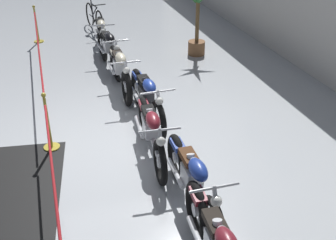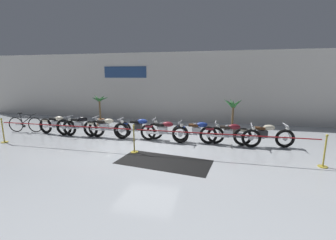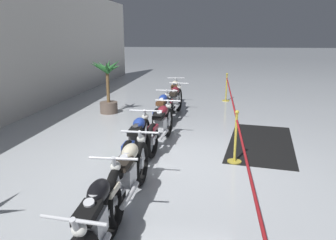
{
  "view_description": "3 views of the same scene",
  "coord_description": "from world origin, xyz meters",
  "px_view_note": "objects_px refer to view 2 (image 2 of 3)",
  "views": [
    {
      "loc": [
        6.33,
        -1.0,
        4.0
      ],
      "look_at": [
        0.57,
        0.77,
        0.61
      ],
      "focal_mm": 45.0,
      "sensor_mm": 36.0,
      "label": 1
    },
    {
      "loc": [
        2.82,
        -8.61,
        2.8
      ],
      "look_at": [
        0.76,
        0.67,
        0.92
      ],
      "focal_mm": 24.0,
      "sensor_mm": 36.0,
      "label": 2
    },
    {
      "loc": [
        -6.31,
        -0.69,
        2.45
      ],
      "look_at": [
        -0.16,
        0.2,
        0.82
      ],
      "focal_mm": 35.0,
      "sensor_mm": 36.0,
      "label": 3
    }
  ],
  "objects_px": {
    "motorcycle_black_1": "(80,126)",
    "motorcycle_blue_5": "(198,132)",
    "motorcycle_maroon_6": "(230,134)",
    "potted_palm_left_of_row": "(232,117)",
    "motorcycle_cream_0": "(57,125)",
    "bicycle": "(26,124)",
    "potted_palm_right_of_row": "(100,110)",
    "motorcycle_cream_2": "(106,128)",
    "stanchion_mid_right": "(324,156)",
    "floor_banner": "(164,162)",
    "stanchion_far_left": "(101,131)",
    "motorcycle_maroon_4": "(164,131)",
    "stanchion_mid_left": "(134,143)",
    "motorcycle_blue_3": "(139,128)",
    "motorcycle_cream_7": "(264,135)"
  },
  "relations": [
    {
      "from": "motorcycle_black_1",
      "to": "motorcycle_blue_5",
      "type": "xyz_separation_m",
      "value": [
        5.48,
        0.17,
        -0.02
      ]
    },
    {
      "from": "motorcycle_maroon_6",
      "to": "potted_palm_left_of_row",
      "type": "xyz_separation_m",
      "value": [
        0.22,
        2.16,
        0.32
      ]
    },
    {
      "from": "motorcycle_cream_0",
      "to": "potted_palm_left_of_row",
      "type": "xyz_separation_m",
      "value": [
        8.24,
        2.15,
        0.32
      ]
    },
    {
      "from": "motorcycle_black_1",
      "to": "bicycle",
      "type": "xyz_separation_m",
      "value": [
        -3.16,
        0.11,
        -0.09
      ]
    },
    {
      "from": "potted_palm_right_of_row",
      "to": "motorcycle_black_1",
      "type": "bearing_deg",
      "value": -83.4
    },
    {
      "from": "motorcycle_cream_2",
      "to": "stanchion_mid_right",
      "type": "xyz_separation_m",
      "value": [
        8.23,
        -1.63,
        -0.11
      ]
    },
    {
      "from": "motorcycle_cream_0",
      "to": "bicycle",
      "type": "distance_m",
      "value": 1.91
    },
    {
      "from": "floor_banner",
      "to": "stanchion_far_left",
      "type": "bearing_deg",
      "value": 173.48
    },
    {
      "from": "motorcycle_black_1",
      "to": "stanchion_mid_right",
      "type": "bearing_deg",
      "value": -9.65
    },
    {
      "from": "motorcycle_cream_0",
      "to": "potted_palm_left_of_row",
      "type": "distance_m",
      "value": 8.52
    },
    {
      "from": "motorcycle_blue_5",
      "to": "motorcycle_maroon_4",
      "type": "bearing_deg",
      "value": -171.86
    },
    {
      "from": "potted_palm_right_of_row",
      "to": "motorcycle_maroon_6",
      "type": "bearing_deg",
      "value": -18.67
    },
    {
      "from": "motorcycle_cream_0",
      "to": "floor_banner",
      "type": "distance_m",
      "value": 6.3
    },
    {
      "from": "motorcycle_maroon_4",
      "to": "stanchion_mid_right",
      "type": "xyz_separation_m",
      "value": [
        5.48,
        -1.59,
        -0.12
      ]
    },
    {
      "from": "motorcycle_black_1",
      "to": "motorcycle_cream_2",
      "type": "height_order",
      "value": "motorcycle_black_1"
    },
    {
      "from": "motorcycle_black_1",
      "to": "stanchion_far_left",
      "type": "xyz_separation_m",
      "value": [
        2.0,
        -1.62,
        0.26
      ]
    },
    {
      "from": "stanchion_mid_left",
      "to": "floor_banner",
      "type": "relative_size",
      "value": 0.35
    },
    {
      "from": "motorcycle_cream_2",
      "to": "stanchion_far_left",
      "type": "xyz_separation_m",
      "value": [
        0.7,
        -1.63,
        0.28
      ]
    },
    {
      "from": "motorcycle_cream_0",
      "to": "potted_palm_right_of_row",
      "type": "xyz_separation_m",
      "value": [
        0.97,
        2.37,
        0.4
      ]
    },
    {
      "from": "motorcycle_maroon_6",
      "to": "stanchion_mid_right",
      "type": "xyz_separation_m",
      "value": [
        2.76,
        -1.63,
        -0.12
      ]
    },
    {
      "from": "motorcycle_cream_0",
      "to": "motorcycle_maroon_6",
      "type": "xyz_separation_m",
      "value": [
        8.02,
        -0.01,
        0.0
      ]
    },
    {
      "from": "stanchion_far_left",
      "to": "stanchion_mid_right",
      "type": "height_order",
      "value": "same"
    },
    {
      "from": "motorcycle_black_1",
      "to": "floor_banner",
      "type": "distance_m",
      "value": 5.16
    },
    {
      "from": "motorcycle_cream_2",
      "to": "motorcycle_blue_3",
      "type": "xyz_separation_m",
      "value": [
        1.52,
        0.21,
        0.01
      ]
    },
    {
      "from": "motorcycle_blue_3",
      "to": "motorcycle_cream_7",
      "type": "distance_m",
      "value": 5.27
    },
    {
      "from": "motorcycle_cream_7",
      "to": "stanchion_mid_right",
      "type": "distance_m",
      "value": 2.3
    },
    {
      "from": "bicycle",
      "to": "motorcycle_blue_5",
      "type": "bearing_deg",
      "value": 0.45
    },
    {
      "from": "motorcycle_cream_7",
      "to": "motorcycle_black_1",
      "type": "bearing_deg",
      "value": -178.79
    },
    {
      "from": "motorcycle_maroon_6",
      "to": "potted_palm_left_of_row",
      "type": "height_order",
      "value": "potted_palm_left_of_row"
    },
    {
      "from": "motorcycle_blue_3",
      "to": "motorcycle_maroon_6",
      "type": "distance_m",
      "value": 3.95
    },
    {
      "from": "motorcycle_maroon_6",
      "to": "stanchion_far_left",
      "type": "distance_m",
      "value": 5.05
    },
    {
      "from": "floor_banner",
      "to": "motorcycle_cream_0",
      "type": "bearing_deg",
      "value": 166.47
    },
    {
      "from": "motorcycle_cream_2",
      "to": "motorcycle_cream_7",
      "type": "distance_m",
      "value": 6.8
    },
    {
      "from": "motorcycle_cream_0",
      "to": "motorcycle_blue_3",
      "type": "height_order",
      "value": "motorcycle_cream_0"
    },
    {
      "from": "potted_palm_right_of_row",
      "to": "motorcycle_cream_2",
      "type": "bearing_deg",
      "value": -56.43
    },
    {
      "from": "floor_banner",
      "to": "motorcycle_cream_2",
      "type": "bearing_deg",
      "value": 153.08
    },
    {
      "from": "motorcycle_cream_2",
      "to": "stanchion_mid_left",
      "type": "xyz_separation_m",
      "value": [
        1.99,
        -1.63,
        -0.11
      ]
    },
    {
      "from": "stanchion_mid_right",
      "to": "stanchion_mid_left",
      "type": "bearing_deg",
      "value": 180.0
    },
    {
      "from": "motorcycle_blue_3",
      "to": "stanchion_mid_right",
      "type": "relative_size",
      "value": 2.12
    },
    {
      "from": "motorcycle_maroon_4",
      "to": "floor_banner",
      "type": "relative_size",
      "value": 0.71
    },
    {
      "from": "motorcycle_blue_5",
      "to": "floor_banner",
      "type": "relative_size",
      "value": 0.73
    },
    {
      "from": "motorcycle_cream_0",
      "to": "stanchion_mid_left",
      "type": "relative_size",
      "value": 2.07
    },
    {
      "from": "motorcycle_black_1",
      "to": "bicycle",
      "type": "bearing_deg",
      "value": 178.05
    },
    {
      "from": "potted_palm_right_of_row",
      "to": "stanchion_far_left",
      "type": "distance_m",
      "value": 4.62
    },
    {
      "from": "motorcycle_black_1",
      "to": "bicycle",
      "type": "relative_size",
      "value": 1.4
    },
    {
      "from": "bicycle",
      "to": "motorcycle_cream_0",
      "type": "bearing_deg",
      "value": -2.49
    },
    {
      "from": "motorcycle_blue_5",
      "to": "stanchion_mid_right",
      "type": "distance_m",
      "value": 4.44
    },
    {
      "from": "stanchion_far_left",
      "to": "motorcycle_cream_2",
      "type": "bearing_deg",
      "value": 113.16
    },
    {
      "from": "motorcycle_cream_0",
      "to": "motorcycle_cream_7",
      "type": "xyz_separation_m",
      "value": [
        9.35,
        0.15,
        -0.0
      ]
    },
    {
      "from": "motorcycle_cream_7",
      "to": "potted_palm_left_of_row",
      "type": "distance_m",
      "value": 2.31
    }
  ]
}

